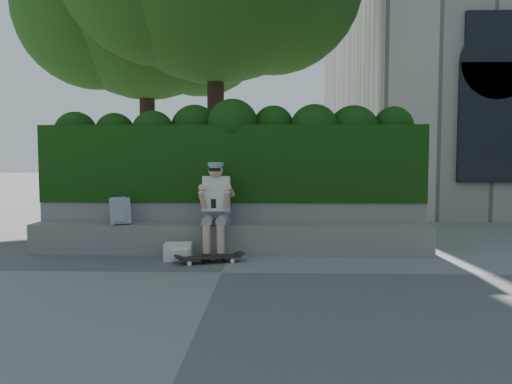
{
  "coord_description": "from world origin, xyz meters",
  "views": [
    {
      "loc": [
        0.64,
        -6.18,
        1.45
      ],
      "look_at": [
        0.4,
        1.0,
        0.95
      ],
      "focal_mm": 35.0,
      "sensor_mm": 36.0,
      "label": 1
    }
  ],
  "objects_px": {
    "person": "(216,205)",
    "backpack_ground": "(178,252)",
    "skateboard": "(210,258)",
    "backpack_plaid": "(120,211)"
  },
  "relations": [
    {
      "from": "person",
      "to": "backpack_plaid",
      "type": "bearing_deg",
      "value": 176.77
    },
    {
      "from": "backpack_plaid",
      "to": "backpack_ground",
      "type": "distance_m",
      "value": 1.16
    },
    {
      "from": "person",
      "to": "backpack_ground",
      "type": "bearing_deg",
      "value": -146.04
    },
    {
      "from": "person",
      "to": "skateboard",
      "type": "bearing_deg",
      "value": -93.59
    },
    {
      "from": "backpack_plaid",
      "to": "person",
      "type": "bearing_deg",
      "value": -35.69
    },
    {
      "from": "person",
      "to": "backpack_plaid",
      "type": "relative_size",
      "value": 3.43
    },
    {
      "from": "skateboard",
      "to": "backpack_ground",
      "type": "relative_size",
      "value": 2.3
    },
    {
      "from": "skateboard",
      "to": "person",
      "type": "bearing_deg",
      "value": 67.74
    },
    {
      "from": "backpack_ground",
      "to": "backpack_plaid",
      "type": "bearing_deg",
      "value": 153.5
    },
    {
      "from": "skateboard",
      "to": "backpack_plaid",
      "type": "bearing_deg",
      "value": 138.76
    }
  ]
}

